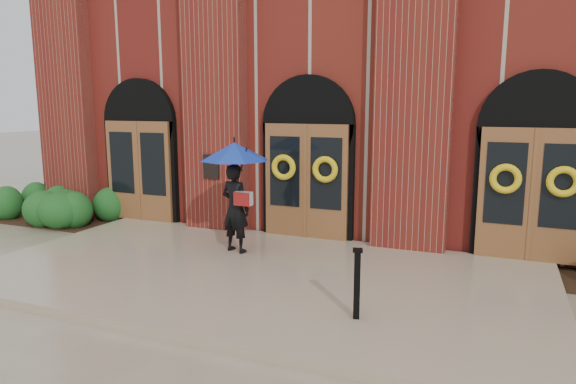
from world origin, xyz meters
The scene contains 6 objects.
ground centered at (0.00, 0.00, 0.00)m, with size 90.00×90.00×0.00m, color gray.
landing centered at (0.00, 0.15, 0.07)m, with size 10.00×5.30×0.15m, color gray.
church_building centered at (0.00, 8.78, 3.50)m, with size 16.20×12.53×7.00m.
man_with_umbrella centered at (-0.88, 1.10, 1.68)m, with size 1.64×1.64×2.19m.
metal_post centered at (2.20, -1.14, 0.67)m, with size 0.17×0.17×1.00m.
hedge_wall_left centered at (-7.13, 2.20, 0.44)m, with size 3.41×1.36×0.87m, color #194B1A.
Camera 1 is at (3.90, -7.70, 3.09)m, focal length 32.00 mm.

